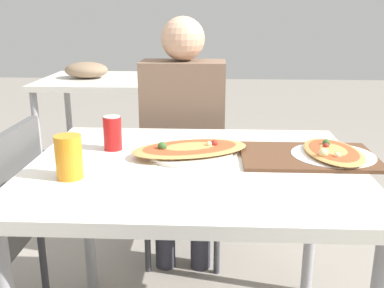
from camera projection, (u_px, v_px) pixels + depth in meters
name	position (u px, v px, depth m)	size (l,w,h in m)	color
dining_table	(194.00, 185.00, 1.52)	(1.10, 0.90, 0.76)	silver
chair_far_seated	(185.00, 161.00, 2.32)	(0.40, 0.40, 0.87)	#4C4C4C
person_seated	(183.00, 125.00, 2.15)	(0.39, 0.24, 1.23)	#2D2D38
pizza_main	(190.00, 150.00, 1.58)	(0.46, 0.34, 0.06)	white
soda_can	(113.00, 133.00, 1.63)	(0.07, 0.07, 0.12)	red
drink_glass	(69.00, 157.00, 1.36)	(0.08, 0.08, 0.13)	orange
serving_tray	(308.00, 156.00, 1.56)	(0.46, 0.31, 0.01)	brown
pizza_second	(333.00, 153.00, 1.55)	(0.29, 0.34, 0.05)	white
background_table	(111.00, 86.00, 3.37)	(1.10, 0.80, 0.88)	silver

